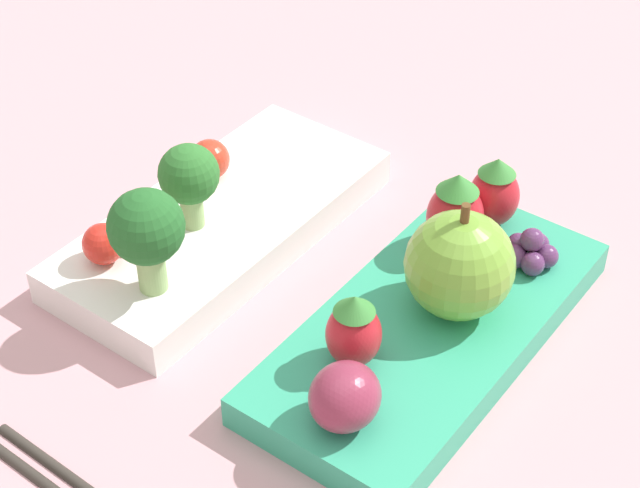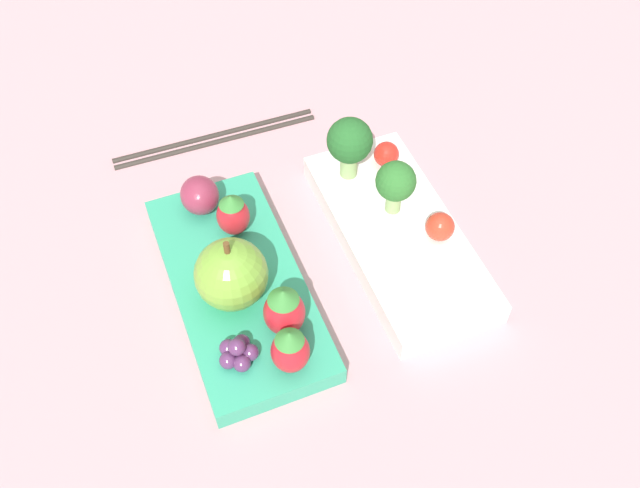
{
  "view_description": "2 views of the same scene",
  "coord_description": "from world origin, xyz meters",
  "px_view_note": "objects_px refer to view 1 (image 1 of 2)",
  "views": [
    {
      "loc": [
        -0.37,
        -0.27,
        0.42
      ],
      "look_at": [
        0.01,
        -0.0,
        0.03
      ],
      "focal_mm": 60.0,
      "sensor_mm": 36.0,
      "label": 1
    },
    {
      "loc": [
        0.35,
        -0.15,
        0.51
      ],
      "look_at": [
        0.01,
        -0.0,
        0.03
      ],
      "focal_mm": 40.0,
      "sensor_mm": 36.0,
      "label": 2
    }
  ],
  "objects_px": {
    "bento_box_fruit": "(429,329)",
    "cherry_tomato_1": "(210,159)",
    "strawberry_2": "(354,330)",
    "strawberry_0": "(495,192)",
    "strawberry_1": "(455,212)",
    "apple": "(460,265)",
    "broccoli_floret_0": "(189,177)",
    "grape_cluster": "(530,251)",
    "broccoli_floret_1": "(147,230)",
    "cherry_tomato_0": "(103,244)",
    "plum": "(345,397)",
    "bento_box_savoury": "(222,224)"
  },
  "relations": [
    {
      "from": "strawberry_1",
      "to": "strawberry_2",
      "type": "relative_size",
      "value": 1.14
    },
    {
      "from": "apple",
      "to": "strawberry_1",
      "type": "distance_m",
      "value": 0.05
    },
    {
      "from": "cherry_tomato_1",
      "to": "strawberry_2",
      "type": "height_order",
      "value": "strawberry_2"
    },
    {
      "from": "bento_box_fruit",
      "to": "broccoli_floret_0",
      "type": "distance_m",
      "value": 0.16
    },
    {
      "from": "bento_box_savoury",
      "to": "apple",
      "type": "xyz_separation_m",
      "value": [
        0.01,
        -0.16,
        0.04
      ]
    },
    {
      "from": "strawberry_2",
      "to": "grape_cluster",
      "type": "bearing_deg",
      "value": -17.32
    },
    {
      "from": "bento_box_savoury",
      "to": "bento_box_fruit",
      "type": "bearing_deg",
      "value": -91.59
    },
    {
      "from": "strawberry_1",
      "to": "apple",
      "type": "bearing_deg",
      "value": -148.12
    },
    {
      "from": "bento_box_fruit",
      "to": "strawberry_0",
      "type": "bearing_deg",
      "value": 8.18
    },
    {
      "from": "cherry_tomato_0",
      "to": "plum",
      "type": "bearing_deg",
      "value": -95.44
    },
    {
      "from": "cherry_tomato_0",
      "to": "strawberry_2",
      "type": "distance_m",
      "value": 0.16
    },
    {
      "from": "bento_box_savoury",
      "to": "cherry_tomato_0",
      "type": "xyz_separation_m",
      "value": [
        -0.07,
        0.02,
        0.02
      ]
    },
    {
      "from": "strawberry_2",
      "to": "grape_cluster",
      "type": "distance_m",
      "value": 0.13
    },
    {
      "from": "cherry_tomato_1",
      "to": "apple",
      "type": "relative_size",
      "value": 0.36
    },
    {
      "from": "bento_box_fruit",
      "to": "strawberry_0",
      "type": "xyz_separation_m",
      "value": [
        0.09,
        0.01,
        0.03
      ]
    },
    {
      "from": "apple",
      "to": "broccoli_floret_1",
      "type": "bearing_deg",
      "value": 121.42
    },
    {
      "from": "plum",
      "to": "strawberry_2",
      "type": "bearing_deg",
      "value": 28.34
    },
    {
      "from": "grape_cluster",
      "to": "bento_box_fruit",
      "type": "bearing_deg",
      "value": 162.54
    },
    {
      "from": "apple",
      "to": "strawberry_0",
      "type": "bearing_deg",
      "value": 14.46
    },
    {
      "from": "broccoli_floret_1",
      "to": "strawberry_1",
      "type": "relative_size",
      "value": 1.26
    },
    {
      "from": "cherry_tomato_0",
      "to": "strawberry_1",
      "type": "relative_size",
      "value": 0.47
    },
    {
      "from": "bento_box_fruit",
      "to": "cherry_tomato_1",
      "type": "relative_size",
      "value": 8.99
    },
    {
      "from": "grape_cluster",
      "to": "cherry_tomato_0",
      "type": "bearing_deg",
      "value": 125.98
    },
    {
      "from": "cherry_tomato_0",
      "to": "grape_cluster",
      "type": "distance_m",
      "value": 0.24
    },
    {
      "from": "cherry_tomato_1",
      "to": "strawberry_0",
      "type": "distance_m",
      "value": 0.18
    },
    {
      "from": "strawberry_2",
      "to": "plum",
      "type": "relative_size",
      "value": 1.19
    },
    {
      "from": "bento_box_savoury",
      "to": "broccoli_floret_0",
      "type": "relative_size",
      "value": 4.09
    },
    {
      "from": "broccoli_floret_0",
      "to": "plum",
      "type": "xyz_separation_m",
      "value": [
        -0.07,
        -0.16,
        -0.02
      ]
    },
    {
      "from": "bento_box_fruit",
      "to": "cherry_tomato_1",
      "type": "bearing_deg",
      "value": 81.43
    },
    {
      "from": "apple",
      "to": "strawberry_0",
      "type": "xyz_separation_m",
      "value": [
        0.08,
        0.02,
        -0.01
      ]
    },
    {
      "from": "strawberry_1",
      "to": "grape_cluster",
      "type": "distance_m",
      "value": 0.05
    },
    {
      "from": "plum",
      "to": "bento_box_savoury",
      "type": "bearing_deg",
      "value": 59.18
    },
    {
      "from": "strawberry_2",
      "to": "plum",
      "type": "height_order",
      "value": "strawberry_2"
    },
    {
      "from": "broccoli_floret_1",
      "to": "cherry_tomato_1",
      "type": "distance_m",
      "value": 0.11
    },
    {
      "from": "bento_box_savoury",
      "to": "broccoli_floret_1",
      "type": "distance_m",
      "value": 0.09
    },
    {
      "from": "broccoli_floret_0",
      "to": "strawberry_1",
      "type": "height_order",
      "value": "broccoli_floret_0"
    },
    {
      "from": "strawberry_0",
      "to": "apple",
      "type": "bearing_deg",
      "value": -165.54
    },
    {
      "from": "bento_box_savoury",
      "to": "strawberry_0",
      "type": "xyz_separation_m",
      "value": [
        0.09,
        -0.14,
        0.03
      ]
    },
    {
      "from": "strawberry_0",
      "to": "grape_cluster",
      "type": "xyz_separation_m",
      "value": [
        -0.02,
        -0.04,
        -0.01
      ]
    },
    {
      "from": "cherry_tomato_1",
      "to": "bento_box_savoury",
      "type": "bearing_deg",
      "value": -130.03
    },
    {
      "from": "broccoli_floret_0",
      "to": "strawberry_1",
      "type": "xyz_separation_m",
      "value": [
        0.08,
        -0.13,
        -0.01
      ]
    },
    {
      "from": "broccoli_floret_0",
      "to": "plum",
      "type": "height_order",
      "value": "broccoli_floret_0"
    },
    {
      "from": "cherry_tomato_1",
      "to": "apple",
      "type": "distance_m",
      "value": 0.18
    },
    {
      "from": "strawberry_0",
      "to": "plum",
      "type": "relative_size",
      "value": 1.23
    },
    {
      "from": "bento_box_fruit",
      "to": "grape_cluster",
      "type": "height_order",
      "value": "grape_cluster"
    },
    {
      "from": "broccoli_floret_0",
      "to": "grape_cluster",
      "type": "relative_size",
      "value": 1.72
    },
    {
      "from": "broccoli_floret_0",
      "to": "grape_cluster",
      "type": "xyz_separation_m",
      "value": [
        0.09,
        -0.18,
        -0.03
      ]
    },
    {
      "from": "apple",
      "to": "grape_cluster",
      "type": "distance_m",
      "value": 0.06
    },
    {
      "from": "broccoli_floret_0",
      "to": "broccoli_floret_1",
      "type": "xyz_separation_m",
      "value": [
        -0.06,
        -0.02,
        0.01
      ]
    },
    {
      "from": "apple",
      "to": "cherry_tomato_1",
      "type": "bearing_deg",
      "value": 86.25
    }
  ]
}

